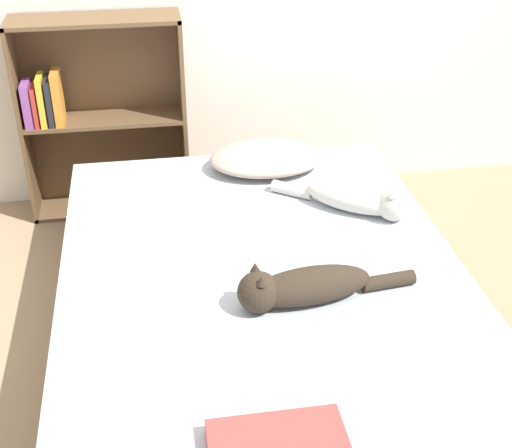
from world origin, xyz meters
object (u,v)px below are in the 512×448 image
object	(u,v)px
bed	(262,313)
cat_dark	(301,287)
cat_light	(360,199)
bookshelf	(97,113)
pillow	(267,158)

from	to	relation	value
bed	cat_dark	size ratio (longest dim) A/B	3.21
cat_dark	cat_light	bearing A→B (deg)	-129.56
bed	cat_light	world-z (taller)	cat_light
cat_dark	bookshelf	bearing A→B (deg)	-71.80
bookshelf	bed	bearing A→B (deg)	-65.11
bed	pillow	xyz separation A→B (m)	(0.16, 0.82, 0.26)
cat_dark	pillow	bearing A→B (deg)	-99.98
cat_dark	bookshelf	size ratio (longest dim) A/B	0.63
bed	cat_light	size ratio (longest dim) A/B	3.95
pillow	cat_dark	size ratio (longest dim) A/B	0.83
bed	cat_light	bearing A→B (deg)	37.04
cat_light	bookshelf	distance (m)	1.49
bed	cat_dark	xyz separation A→B (m)	(0.09, -0.22, 0.27)
cat_dark	bed	bearing A→B (deg)	-73.76
pillow	cat_dark	distance (m)	1.05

